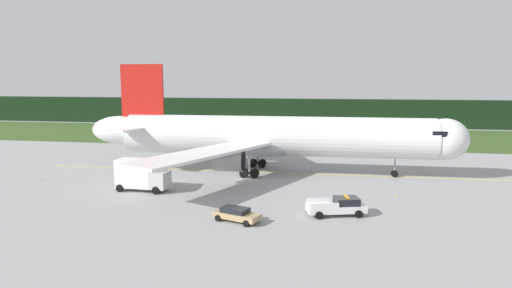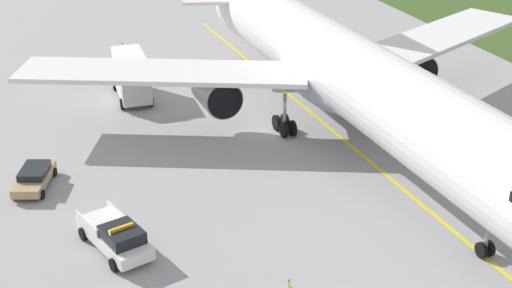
{
  "view_description": "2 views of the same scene",
  "coord_description": "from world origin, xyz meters",
  "px_view_note": "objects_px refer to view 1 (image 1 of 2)",
  "views": [
    {
      "loc": [
        11.96,
        -57.06,
        13.31
      ],
      "look_at": [
        0.8,
        4.94,
        4.04
      ],
      "focal_mm": 31.22,
      "sensor_mm": 36.0,
      "label": 1
    },
    {
      "loc": [
        48.38,
        -19.04,
        22.92
      ],
      "look_at": [
        10.86,
        -5.15,
        4.46
      ],
      "focal_mm": 52.34,
      "sensor_mm": 36.0,
      "label": 2
    }
  ],
  "objects_px": {
    "catering_truck": "(141,175)",
    "staff_car": "(237,214)",
    "ops_pickup_truck": "(338,206)",
    "airliner": "(272,137)"
  },
  "relations": [
    {
      "from": "ops_pickup_truck",
      "to": "catering_truck",
      "type": "xyz_separation_m",
      "value": [
        -23.25,
        5.71,
        1.04
      ]
    },
    {
      "from": "airliner",
      "to": "ops_pickup_truck",
      "type": "relative_size",
      "value": 8.82
    },
    {
      "from": "catering_truck",
      "to": "staff_car",
      "type": "xyz_separation_m",
      "value": [
        13.8,
        -9.29,
        -1.24
      ]
    },
    {
      "from": "airliner",
      "to": "staff_car",
      "type": "height_order",
      "value": "airliner"
    },
    {
      "from": "airliner",
      "to": "catering_truck",
      "type": "height_order",
      "value": "airliner"
    },
    {
      "from": "airliner",
      "to": "ops_pickup_truck",
      "type": "xyz_separation_m",
      "value": [
        9.31,
        -18.63,
        -4.28
      ]
    },
    {
      "from": "catering_truck",
      "to": "ops_pickup_truck",
      "type": "bearing_deg",
      "value": -13.8
    },
    {
      "from": "ops_pickup_truck",
      "to": "catering_truck",
      "type": "distance_m",
      "value": 23.96
    },
    {
      "from": "airliner",
      "to": "staff_car",
      "type": "distance_m",
      "value": 22.66
    },
    {
      "from": "ops_pickup_truck",
      "to": "staff_car",
      "type": "height_order",
      "value": "ops_pickup_truck"
    }
  ]
}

